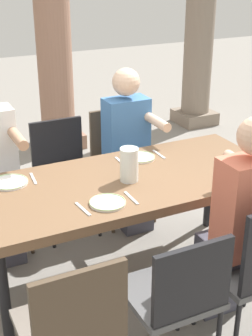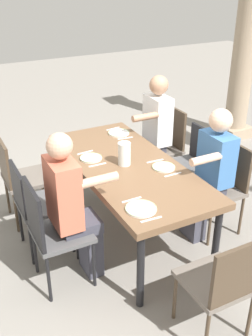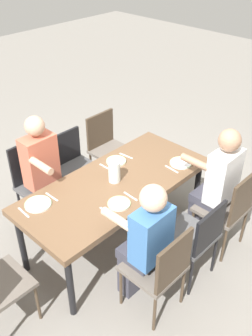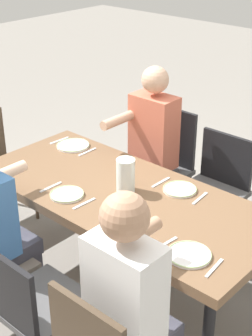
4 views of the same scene
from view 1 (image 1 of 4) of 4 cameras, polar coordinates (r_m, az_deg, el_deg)
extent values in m
plane|color=gray|center=(3.45, 0.21, -12.70)|extent=(16.00, 16.00, 0.00)
cube|color=brown|center=(3.07, 0.23, -1.73)|extent=(1.96, 0.87, 0.06)
cylinder|color=black|center=(3.94, 9.72, -2.18)|extent=(0.06, 0.06, 0.70)
cylinder|color=black|center=(2.75, -13.94, -15.38)|extent=(0.06, 0.06, 0.70)
cylinder|color=#473828|center=(3.65, -11.12, -6.86)|extent=(0.03, 0.03, 0.44)
cylinder|color=#473828|center=(3.98, -12.61, -4.29)|extent=(0.03, 0.03, 0.44)
cube|color=#6A6158|center=(2.40, -6.90, -18.06)|extent=(0.44, 0.44, 0.04)
cube|color=#473828|center=(2.11, -5.30, -16.89)|extent=(0.42, 0.03, 0.45)
cylinder|color=#473828|center=(2.74, -4.11, -18.30)|extent=(0.03, 0.03, 0.45)
cube|color=#4F4F50|center=(3.78, -6.98, -1.00)|extent=(0.44, 0.44, 0.04)
cube|color=black|center=(3.88, -8.12, 2.81)|extent=(0.42, 0.03, 0.40)
cylinder|color=black|center=(3.68, -8.59, -6.17)|extent=(0.03, 0.03, 0.46)
cylinder|color=black|center=(3.79, -3.12, -4.96)|extent=(0.03, 0.03, 0.46)
cylinder|color=black|center=(4.01, -10.28, -3.67)|extent=(0.03, 0.03, 0.46)
cylinder|color=black|center=(4.11, -5.21, -2.64)|extent=(0.03, 0.03, 0.46)
cube|color=#4F4F50|center=(2.57, 5.05, -14.41)|extent=(0.44, 0.44, 0.04)
cube|color=black|center=(2.32, 7.81, -13.20)|extent=(0.42, 0.03, 0.40)
cylinder|color=black|center=(2.93, 6.22, -15.02)|extent=(0.03, 0.03, 0.45)
cylinder|color=black|center=(2.79, -0.75, -17.27)|extent=(0.03, 0.03, 0.45)
cube|color=#6A6158|center=(3.96, -0.21, 0.00)|extent=(0.44, 0.44, 0.04)
cube|color=#473828|center=(4.04, -1.45, 3.93)|extent=(0.42, 0.03, 0.45)
cylinder|color=#473828|center=(3.84, -1.53, -4.76)|extent=(0.03, 0.03, 0.44)
cylinder|color=#473828|center=(3.99, 3.45, -3.60)|extent=(0.03, 0.03, 0.44)
cylinder|color=#473828|center=(4.15, -3.72, -2.48)|extent=(0.03, 0.03, 0.44)
cylinder|color=#473828|center=(4.29, 0.97, -1.49)|extent=(0.03, 0.03, 0.44)
cube|color=#4F4F50|center=(2.82, 13.92, -11.30)|extent=(0.44, 0.44, 0.04)
cylinder|color=black|center=(3.18, 14.01, -12.20)|extent=(0.03, 0.03, 0.45)
cylinder|color=black|center=(2.98, 8.16, -14.35)|extent=(0.03, 0.03, 0.45)
cylinder|color=black|center=(2.76, 12.75, -18.58)|extent=(0.03, 0.03, 0.45)
cylinder|color=#473828|center=(4.01, 13.63, -4.20)|extent=(0.03, 0.03, 0.43)
cube|color=#3F3F4C|center=(3.11, 10.62, -12.70)|extent=(0.24, 0.14, 0.46)
cube|color=#3F3F4C|center=(2.89, 12.09, -9.16)|extent=(0.28, 0.32, 0.10)
cube|color=#CC664C|center=(2.65, 14.13, -4.37)|extent=(0.34, 0.20, 0.55)
cylinder|color=tan|center=(2.85, 13.53, 0.44)|extent=(0.07, 0.30, 0.07)
cube|color=#3F3F4C|center=(3.58, -13.89, -7.64)|extent=(0.24, 0.14, 0.46)
cylinder|color=tan|center=(3.26, -12.58, 3.41)|extent=(0.07, 0.30, 0.07)
cube|color=#3F3F4C|center=(3.87, 1.31, -4.29)|extent=(0.24, 0.14, 0.46)
cube|color=#3F3F4C|center=(3.82, 0.73, -0.02)|extent=(0.28, 0.32, 0.10)
cube|color=#3F72B2|center=(3.80, 0.01, 4.63)|extent=(0.34, 0.20, 0.49)
sphere|color=beige|center=(3.70, 0.01, 10.04)|extent=(0.21, 0.21, 0.21)
cylinder|color=beige|center=(3.63, 3.68, 5.41)|extent=(0.07, 0.30, 0.07)
cube|color=#936B56|center=(5.71, -7.82, 3.44)|extent=(0.50, 0.50, 0.16)
cylinder|color=#936B56|center=(5.38, -8.71, 17.90)|extent=(0.38, 0.38, 2.71)
cube|color=gray|center=(6.49, 8.01, 5.97)|extent=(0.47, 0.47, 0.16)
cylinder|color=gray|center=(6.21, 8.72, 17.45)|extent=(0.36, 0.36, 2.44)
cylinder|color=white|center=(3.08, -13.49, -1.68)|extent=(0.23, 0.23, 0.01)
torus|color=#A9CD91|center=(3.07, -13.50, -1.56)|extent=(0.23, 0.23, 0.01)
cube|color=silver|center=(3.11, -10.81, -1.22)|extent=(0.03, 0.17, 0.01)
cylinder|color=white|center=(2.76, -2.17, -4.11)|extent=(0.21, 0.21, 0.01)
torus|color=#A4C786|center=(2.75, -2.17, -3.99)|extent=(0.21, 0.21, 0.01)
cube|color=silver|center=(2.71, -5.08, -4.81)|extent=(0.03, 0.17, 0.01)
cube|color=silver|center=(2.81, 0.63, -3.54)|extent=(0.02, 0.17, 0.01)
cylinder|color=white|center=(3.36, 1.65, 1.24)|extent=(0.21, 0.21, 0.01)
torus|color=#A4C786|center=(3.35, 1.66, 1.35)|extent=(0.21, 0.21, 0.01)
cube|color=silver|center=(3.29, -0.66, 0.74)|extent=(0.02, 0.17, 0.01)
cube|color=silver|center=(3.42, 3.88, 1.61)|extent=(0.02, 0.17, 0.01)
cylinder|color=white|center=(3.23, 13.83, -0.46)|extent=(0.24, 0.24, 0.01)
torus|color=#A9CD91|center=(3.22, 13.85, -0.35)|extent=(0.24, 0.24, 0.01)
cube|color=silver|center=(3.14, 11.70, -1.01)|extent=(0.02, 0.17, 0.01)
cylinder|color=white|center=(2.99, 0.37, 0.40)|extent=(0.12, 0.12, 0.21)
cylinder|color=#EFEAC6|center=(3.00, 0.37, -0.16)|extent=(0.11, 0.11, 0.14)
camera|label=2|loc=(4.27, 55.07, 19.38)|focal=43.07mm
camera|label=3|loc=(5.70, 11.27, 32.17)|focal=40.64mm
camera|label=4|loc=(4.56, -37.38, 22.91)|focal=55.23mm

